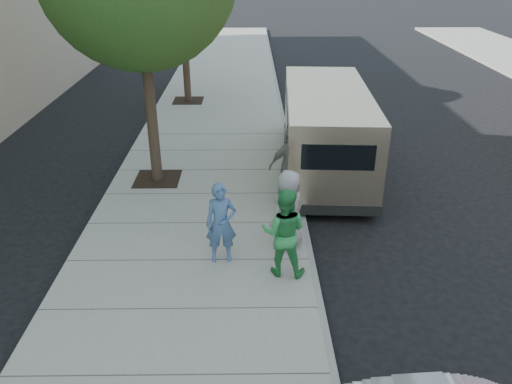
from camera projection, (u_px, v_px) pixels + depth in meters
ground at (241, 228)px, 11.46m from camera, size 120.00×120.00×0.00m
sidewalk at (198, 225)px, 11.41m from camera, size 5.00×60.00×0.15m
curb_face at (304, 225)px, 11.44m from camera, size 0.12×60.00×0.16m
parking_meter at (292, 151)px, 12.33m from camera, size 0.33×0.15×1.54m
van at (326, 130)px, 13.79m from camera, size 2.48×6.51×2.38m
person_officer at (221, 223)px, 9.68m from camera, size 0.65×0.46×1.67m
person_green_shirt at (284, 232)px, 9.28m from camera, size 0.97×0.81×1.77m
person_gray_shirt at (288, 210)px, 10.14m from camera, size 0.99×0.94×1.70m
person_striped_polo at (291, 165)px, 11.98m from camera, size 1.17×0.68×1.88m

